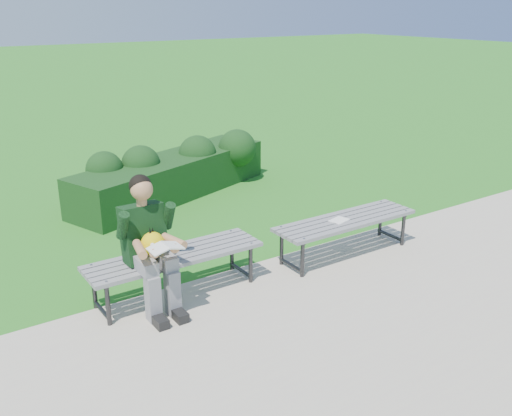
{
  "coord_description": "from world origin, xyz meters",
  "views": [
    {
      "loc": [
        -3.21,
        -4.95,
        2.81
      ],
      "look_at": [
        0.02,
        -0.11,
        0.74
      ],
      "focal_mm": 40.0,
      "sensor_mm": 36.0,
      "label": 1
    }
  ],
  "objects_px": {
    "hedge": "(175,171)",
    "bench_right": "(346,223)",
    "bench_left": "(175,259)",
    "paper_sheet": "(339,220)",
    "seated_boy": "(149,241)"
  },
  "relations": [
    {
      "from": "hedge",
      "to": "paper_sheet",
      "type": "xyz_separation_m",
      "value": [
        0.52,
        -3.22,
        0.09
      ]
    },
    {
      "from": "hedge",
      "to": "bench_right",
      "type": "relative_size",
      "value": 1.98
    },
    {
      "from": "hedge",
      "to": "seated_boy",
      "type": "relative_size",
      "value": 2.71
    },
    {
      "from": "hedge",
      "to": "bench_right",
      "type": "height_order",
      "value": "hedge"
    },
    {
      "from": "seated_boy",
      "to": "bench_left",
      "type": "bearing_deg",
      "value": 17.15
    },
    {
      "from": "seated_boy",
      "to": "paper_sheet",
      "type": "height_order",
      "value": "seated_boy"
    },
    {
      "from": "hedge",
      "to": "bench_right",
      "type": "xyz_separation_m",
      "value": [
        0.62,
        -3.22,
        0.03
      ]
    },
    {
      "from": "paper_sheet",
      "to": "hedge",
      "type": "bearing_deg",
      "value": 99.11
    },
    {
      "from": "bench_right",
      "to": "paper_sheet",
      "type": "xyz_separation_m",
      "value": [
        -0.1,
        0.0,
        0.06
      ]
    },
    {
      "from": "bench_right",
      "to": "bench_left",
      "type": "bearing_deg",
      "value": 174.41
    },
    {
      "from": "paper_sheet",
      "to": "bench_left",
      "type": "bearing_deg",
      "value": 174.13
    },
    {
      "from": "bench_left",
      "to": "seated_boy",
      "type": "height_order",
      "value": "seated_boy"
    },
    {
      "from": "hedge",
      "to": "seated_boy",
      "type": "bearing_deg",
      "value": -119.75
    },
    {
      "from": "bench_left",
      "to": "paper_sheet",
      "type": "relative_size",
      "value": 7.13
    },
    {
      "from": "paper_sheet",
      "to": "bench_right",
      "type": "bearing_deg",
      "value": 0.0
    }
  ]
}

